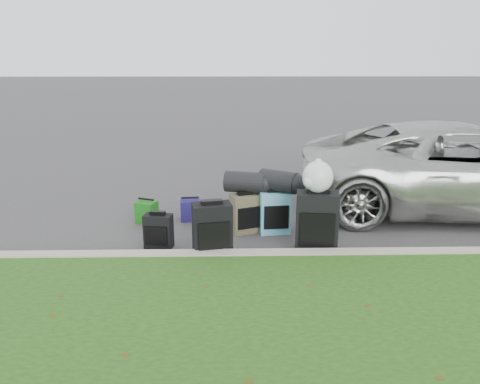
{
  "coord_description": "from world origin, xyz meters",
  "views": [
    {
      "loc": [
        -0.24,
        -6.19,
        2.38
      ],
      "look_at": [
        -0.1,
        0.2,
        0.55
      ],
      "focal_mm": 35.0,
      "sensor_mm": 36.0,
      "label": 1
    }
  ],
  "objects_px": {
    "suv": "(464,168)",
    "suitcase_teal": "(274,212)",
    "tote_green": "(147,212)",
    "suitcase_olive": "(245,213)",
    "suitcase_large_black_right": "(317,222)",
    "tote_navy": "(190,210)",
    "suitcase_small_black": "(159,231)",
    "suitcase_large_black_left": "(212,230)"
  },
  "relations": [
    {
      "from": "suitcase_small_black",
      "to": "suitcase_large_black_left",
      "type": "distance_m",
      "value": 0.77
    },
    {
      "from": "suitcase_small_black",
      "to": "tote_navy",
      "type": "relative_size",
      "value": 1.41
    },
    {
      "from": "suv",
      "to": "tote_green",
      "type": "bearing_deg",
      "value": 101.25
    },
    {
      "from": "tote_green",
      "to": "tote_navy",
      "type": "xyz_separation_m",
      "value": [
        0.65,
        0.09,
        -0.0
      ]
    },
    {
      "from": "suitcase_olive",
      "to": "suitcase_large_black_right",
      "type": "bearing_deg",
      "value": -60.52
    },
    {
      "from": "suv",
      "to": "suitcase_olive",
      "type": "distance_m",
      "value": 3.64
    },
    {
      "from": "suv",
      "to": "tote_navy",
      "type": "distance_m",
      "value": 4.37
    },
    {
      "from": "tote_green",
      "to": "suitcase_large_black_left",
      "type": "bearing_deg",
      "value": -28.46
    },
    {
      "from": "suv",
      "to": "suitcase_large_black_right",
      "type": "bearing_deg",
      "value": 127.41
    },
    {
      "from": "suitcase_small_black",
      "to": "tote_green",
      "type": "height_order",
      "value": "suitcase_small_black"
    },
    {
      "from": "suitcase_small_black",
      "to": "suitcase_large_black_left",
      "type": "xyz_separation_m",
      "value": [
        0.71,
        -0.29,
        0.12
      ]
    },
    {
      "from": "suv",
      "to": "suitcase_large_black_right",
      "type": "relative_size",
      "value": 6.55
    },
    {
      "from": "suv",
      "to": "suitcase_large_black_left",
      "type": "relative_size",
      "value": 7.52
    },
    {
      "from": "suv",
      "to": "suitcase_teal",
      "type": "relative_size",
      "value": 8.52
    },
    {
      "from": "suitcase_olive",
      "to": "tote_navy",
      "type": "relative_size",
      "value": 1.74
    },
    {
      "from": "tote_navy",
      "to": "suitcase_teal",
      "type": "bearing_deg",
      "value": -29.37
    },
    {
      "from": "suv",
      "to": "suitcase_olive",
      "type": "xyz_separation_m",
      "value": [
        -3.5,
        -0.89,
        -0.43
      ]
    },
    {
      "from": "suitcase_teal",
      "to": "tote_green",
      "type": "height_order",
      "value": "suitcase_teal"
    },
    {
      "from": "suitcase_large_black_right",
      "to": "tote_green",
      "type": "bearing_deg",
      "value": 161.42
    },
    {
      "from": "suv",
      "to": "suitcase_olive",
      "type": "bearing_deg",
      "value": 110.18
    },
    {
      "from": "suitcase_olive",
      "to": "suitcase_teal",
      "type": "relative_size",
      "value": 0.92
    },
    {
      "from": "suv",
      "to": "suitcase_olive",
      "type": "height_order",
      "value": "suv"
    },
    {
      "from": "suitcase_small_black",
      "to": "suitcase_olive",
      "type": "distance_m",
      "value": 1.27
    },
    {
      "from": "suv",
      "to": "suitcase_large_black_right",
      "type": "xyz_separation_m",
      "value": [
        -2.62,
        -1.61,
        -0.32
      ]
    },
    {
      "from": "tote_navy",
      "to": "suitcase_large_black_right",
      "type": "bearing_deg",
      "value": -41.07
    },
    {
      "from": "suitcase_teal",
      "to": "suitcase_large_black_right",
      "type": "distance_m",
      "value": 0.83
    },
    {
      "from": "suv",
      "to": "suitcase_olive",
      "type": "relative_size",
      "value": 9.28
    },
    {
      "from": "suitcase_large_black_left",
      "to": "tote_navy",
      "type": "relative_size",
      "value": 2.15
    },
    {
      "from": "suitcase_large_black_left",
      "to": "suv",
      "type": "bearing_deg",
      "value": 12.49
    },
    {
      "from": "tote_navy",
      "to": "suitcase_large_black_left",
      "type": "bearing_deg",
      "value": -79.18
    },
    {
      "from": "suitcase_large_black_right",
      "to": "tote_navy",
      "type": "xyz_separation_m",
      "value": [
        -1.7,
        1.24,
        -0.23
      ]
    },
    {
      "from": "suitcase_olive",
      "to": "suitcase_teal",
      "type": "height_order",
      "value": "suitcase_teal"
    },
    {
      "from": "suitcase_small_black",
      "to": "suitcase_olive",
      "type": "relative_size",
      "value": 0.81
    },
    {
      "from": "suitcase_small_black",
      "to": "suitcase_large_black_right",
      "type": "xyz_separation_m",
      "value": [
        2.02,
        -0.17,
        0.17
      ]
    },
    {
      "from": "suitcase_small_black",
      "to": "suitcase_large_black_right",
      "type": "bearing_deg",
      "value": 4.44
    },
    {
      "from": "suitcase_olive",
      "to": "tote_navy",
      "type": "xyz_separation_m",
      "value": [
        -0.82,
        0.52,
        -0.12
      ]
    },
    {
      "from": "suitcase_teal",
      "to": "suitcase_large_black_right",
      "type": "bearing_deg",
      "value": -61.86
    },
    {
      "from": "suv",
      "to": "tote_green",
      "type": "xyz_separation_m",
      "value": [
        -4.97,
        -0.46,
        -0.55
      ]
    },
    {
      "from": "suitcase_large_black_right",
      "to": "tote_navy",
      "type": "distance_m",
      "value": 2.11
    },
    {
      "from": "suitcase_olive",
      "to": "suitcase_small_black",
      "type": "bearing_deg",
      "value": -175.81
    },
    {
      "from": "suitcase_small_black",
      "to": "tote_navy",
      "type": "xyz_separation_m",
      "value": [
        0.33,
        1.07,
        -0.07
      ]
    },
    {
      "from": "suitcase_olive",
      "to": "tote_green",
      "type": "xyz_separation_m",
      "value": [
        -1.47,
        0.43,
        -0.11
      ]
    }
  ]
}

